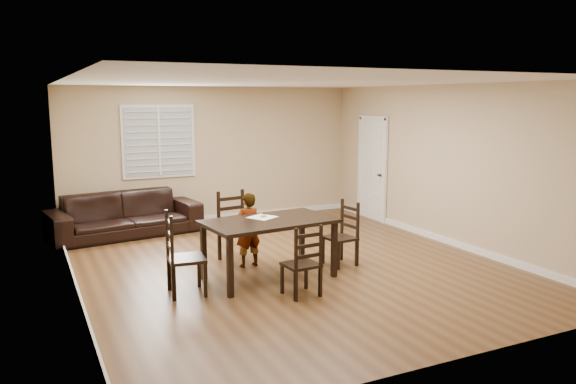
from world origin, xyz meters
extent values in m
plane|color=brown|center=(0.00, 0.00, 0.00)|extent=(7.00, 7.00, 0.00)
cube|color=tan|center=(0.00, 3.50, 1.35)|extent=(6.00, 0.04, 2.70)
cube|color=tan|center=(0.00, -3.50, 1.35)|extent=(6.00, 0.04, 2.70)
cube|color=tan|center=(-3.00, 0.00, 1.35)|extent=(0.04, 7.00, 2.70)
cube|color=tan|center=(3.00, 0.00, 1.35)|extent=(0.04, 7.00, 2.70)
cube|color=white|center=(0.00, 0.00, 2.70)|extent=(6.00, 7.00, 0.04)
cube|color=white|center=(-1.10, 3.45, 1.65)|extent=(1.40, 0.08, 1.40)
cube|color=white|center=(2.97, 2.20, 1.02)|extent=(0.06, 0.94, 2.05)
cylinder|color=#332114|center=(2.94, 1.90, 0.95)|extent=(0.06, 0.06, 0.02)
cube|color=white|center=(0.00, 3.48, 0.05)|extent=(6.00, 0.03, 0.10)
cube|color=white|center=(-2.98, 0.00, 0.05)|extent=(0.03, 7.00, 0.10)
cube|color=white|center=(2.98, 0.00, 0.05)|extent=(0.03, 7.00, 0.10)
cube|color=black|center=(-0.51, -0.46, 0.80)|extent=(1.85, 1.17, 0.05)
cube|color=black|center=(-1.26, -0.96, 0.39)|extent=(0.08, 0.08, 0.78)
cube|color=black|center=(0.33, -0.79, 0.39)|extent=(0.08, 0.08, 0.78)
cube|color=black|center=(-1.35, -0.13, 0.39)|extent=(0.08, 0.08, 0.78)
cube|color=black|center=(0.24, 0.03, 0.39)|extent=(0.08, 0.08, 0.78)
cube|color=black|center=(-0.61, 0.52, 0.46)|extent=(0.54, 0.51, 0.04)
cube|color=black|center=(-0.64, 0.72, 0.53)|extent=(0.48, 0.11, 1.07)
cube|color=black|center=(-0.79, 0.30, 0.22)|extent=(0.05, 0.05, 0.44)
cube|color=black|center=(-0.38, 0.36, 0.22)|extent=(0.05, 0.05, 0.44)
cube|color=black|center=(-0.85, 0.68, 0.22)|extent=(0.05, 0.05, 0.44)
cube|color=black|center=(-0.43, 0.74, 0.22)|extent=(0.05, 0.05, 0.44)
cube|color=black|center=(-0.43, -1.26, 0.40)|extent=(0.44, 0.42, 0.04)
cube|color=black|center=(-0.41, -1.44, 0.46)|extent=(0.42, 0.07, 0.92)
cube|color=black|center=(-0.26, -1.08, 0.19)|extent=(0.04, 0.04, 0.38)
cube|color=black|center=(-0.62, -1.11, 0.19)|extent=(0.04, 0.04, 0.38)
cube|color=black|center=(-0.23, -1.41, 0.19)|extent=(0.04, 0.04, 0.38)
cube|color=black|center=(-0.59, -1.44, 0.19)|extent=(0.04, 0.04, 0.38)
cube|color=black|center=(-1.71, -0.59, 0.46)|extent=(0.49, 0.52, 0.04)
cube|color=black|center=(-1.92, -0.57, 0.53)|extent=(0.09, 0.48, 1.07)
cube|color=black|center=(-1.54, -0.82, 0.22)|extent=(0.05, 0.05, 0.44)
cube|color=black|center=(-1.50, -0.40, 0.22)|extent=(0.05, 0.05, 0.44)
cube|color=black|center=(-1.93, -0.78, 0.22)|extent=(0.05, 0.05, 0.44)
cube|color=black|center=(-1.88, -0.36, 0.22)|extent=(0.05, 0.05, 0.44)
cube|color=black|center=(0.69, -0.34, 0.41)|extent=(0.45, 0.48, 0.04)
cube|color=black|center=(0.87, -0.32, 0.48)|extent=(0.09, 0.43, 0.96)
cube|color=black|center=(0.50, -0.17, 0.20)|extent=(0.04, 0.04, 0.39)
cube|color=black|center=(0.54, -0.55, 0.20)|extent=(0.04, 0.04, 0.39)
cube|color=black|center=(0.84, -0.13, 0.20)|extent=(0.04, 0.04, 0.39)
cube|color=black|center=(0.89, -0.50, 0.20)|extent=(0.04, 0.04, 0.39)
imported|color=gray|center=(-0.58, 0.17, 0.55)|extent=(0.43, 0.31, 1.11)
cube|color=silver|center=(-0.53, -0.27, 0.83)|extent=(0.45, 0.45, 0.00)
torus|color=#BB7A43|center=(-0.51, -0.26, 0.84)|extent=(0.09, 0.09, 0.03)
torus|color=silver|center=(-0.51, -0.26, 0.85)|extent=(0.08, 0.08, 0.02)
imported|color=black|center=(-1.88, 2.92, 0.39)|extent=(2.78, 1.42, 0.77)
camera|label=1|loc=(-3.52, -7.33, 2.46)|focal=35.00mm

